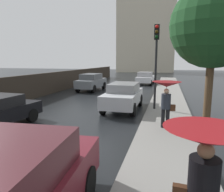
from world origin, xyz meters
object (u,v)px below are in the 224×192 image
object	(u,v)px
car_white_mid_road	(145,78)
car_grey_far_ahead	(91,82)
street_tree_near	(213,26)
car_silver_behind_camera	(123,96)
traffic_light	(156,52)
pedestrian_with_umbrella_near	(166,91)
pedestrian_with_umbrella_far	(205,155)

from	to	relation	value
car_white_mid_road	car_grey_far_ahead	bearing A→B (deg)	-120.90
street_tree_near	car_grey_far_ahead	bearing A→B (deg)	131.42
car_silver_behind_camera	traffic_light	distance (m)	2.94
car_silver_behind_camera	traffic_light	xyz separation A→B (m)	(1.71, -0.01, 2.39)
traffic_light	street_tree_near	distance (m)	3.54
car_silver_behind_camera	pedestrian_with_umbrella_near	distance (m)	4.03
pedestrian_with_umbrella_far	traffic_light	world-z (taller)	traffic_light
car_white_mid_road	pedestrian_with_umbrella_near	world-z (taller)	pedestrian_with_umbrella_near
car_grey_far_ahead	pedestrian_with_umbrella_far	world-z (taller)	pedestrian_with_umbrella_far
car_white_mid_road	car_grey_far_ahead	size ratio (longest dim) A/B	0.99
street_tree_near	car_white_mid_road	bearing A→B (deg)	104.33
car_white_mid_road	traffic_light	world-z (taller)	traffic_light
traffic_light	pedestrian_with_umbrella_near	bearing A→B (deg)	-79.14
car_silver_behind_camera	pedestrian_with_umbrella_far	bearing A→B (deg)	-71.68
car_grey_far_ahead	street_tree_near	distance (m)	12.86
car_white_mid_road	street_tree_near	xyz separation A→B (m)	(4.03, -15.76, 3.25)
pedestrian_with_umbrella_near	pedestrian_with_umbrella_far	bearing A→B (deg)	-90.01
car_silver_behind_camera	pedestrian_with_umbrella_far	xyz separation A→B (m)	(2.85, -8.67, 0.77)
pedestrian_with_umbrella_near	street_tree_near	distance (m)	2.90
car_white_mid_road	street_tree_near	distance (m)	16.59
car_white_mid_road	car_silver_behind_camera	world-z (taller)	car_silver_behind_camera
pedestrian_with_umbrella_far	street_tree_near	distance (m)	6.53
pedestrian_with_umbrella_near	pedestrian_with_umbrella_far	xyz separation A→B (m)	(0.52, -5.48, -0.02)
car_white_mid_road	traffic_light	size ratio (longest dim) A/B	0.90
pedestrian_with_umbrella_far	traffic_light	distance (m)	8.88
pedestrian_with_umbrella_near	pedestrian_with_umbrella_far	distance (m)	5.50
car_white_mid_road	street_tree_near	bearing A→B (deg)	-73.21
pedestrian_with_umbrella_near	pedestrian_with_umbrella_far	size ratio (longest dim) A/B	1.02
car_white_mid_road	street_tree_near	size ratio (longest dim) A/B	0.71
car_grey_far_ahead	pedestrian_with_umbrella_near	distance (m)	11.94
car_grey_far_ahead	street_tree_near	bearing A→B (deg)	133.81
pedestrian_with_umbrella_near	car_silver_behind_camera	bearing A→B (deg)	120.61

